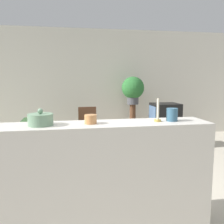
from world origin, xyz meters
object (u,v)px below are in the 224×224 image
wooden_chair (88,125)px  decorative_bowl (41,119)px  couch (44,155)px  television (165,114)px  potted_plant (133,89)px

wooden_chair → decorative_bowl: (-0.69, -3.00, 0.63)m
couch → decorative_bowl: size_ratio=8.84×
television → decorative_bowl: decorative_bowl is taller
couch → wooden_chair: (0.84, 1.31, 0.23)m
couch → television: size_ratio=3.55×
couch → wooden_chair: 1.57m
television → potted_plant: 1.05m
wooden_chair → potted_plant: potted_plant is taller
wooden_chair → decorative_bowl: 3.14m
wooden_chair → decorative_bowl: decorative_bowl is taller
couch → television: bearing=20.9°
couch → wooden_chair: size_ratio=2.36×
potted_plant → wooden_chair: bearing=-160.4°
potted_plant → decorative_bowl: size_ratio=2.84×
television → potted_plant: (-0.51, 0.77, 0.51)m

